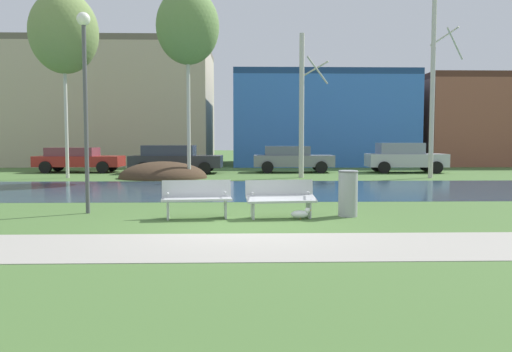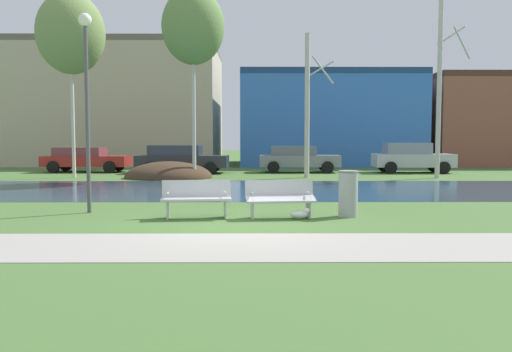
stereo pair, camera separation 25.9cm
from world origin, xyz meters
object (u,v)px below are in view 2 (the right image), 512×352
streetlamp (86,79)px  parked_sedan_second_dark (181,158)px  trash_bin (348,193)px  parked_van_nearest_red (85,159)px  bench_left (197,198)px  bench_right (280,198)px  seagull (300,214)px  parked_hatch_third_grey (298,158)px  parked_wagon_fourth_silver (411,157)px

streetlamp → parked_sedan_second_dark: size_ratio=1.00×
trash_bin → parked_van_nearest_red: size_ratio=0.23×
streetlamp → parked_sedan_second_dark: 14.90m
bench_left → parked_sedan_second_dark: bearing=99.2°
bench_right → seagull: bearing=-29.8°
bench_right → parked_hatch_third_grey: bearing=83.6°
trash_bin → parked_van_nearest_red: (-11.45, 16.31, 0.17)m
streetlamp → parked_van_nearest_red: 16.66m
parked_hatch_third_grey → parked_wagon_fourth_silver: parked_wagon_fourth_silver is taller
bench_left → parked_sedan_second_dark: parked_sedan_second_dark is taller
bench_right → parked_sedan_second_dark: parked_sedan_second_dark is taller
parked_van_nearest_red → parked_hatch_third_grey: (11.67, -0.28, 0.03)m
bench_right → parked_van_nearest_red: (-9.84, 16.50, 0.26)m
streetlamp → parked_wagon_fourth_silver: size_ratio=1.15×
bench_left → parked_van_nearest_red: parked_van_nearest_red is taller
trash_bin → parked_wagon_fourth_silver: bearing=68.1°
seagull → trash_bin: bearing=20.9°
parked_hatch_third_grey → parked_wagon_fourth_silver: (6.06, -0.39, 0.07)m
bench_right → parked_van_nearest_red: bearing=120.8°
seagull → streetlamp: size_ratio=0.10×
parked_van_nearest_red → parked_wagon_fourth_silver: size_ratio=1.10×
trash_bin → parked_hatch_third_grey: (0.22, 16.03, 0.20)m
trash_bin → streetlamp: streetlamp is taller
parked_van_nearest_red → parked_wagon_fourth_silver: parked_wagon_fourth_silver is taller
bench_left → streetlamp: 4.04m
parked_van_nearest_red → parked_wagon_fourth_silver: bearing=-2.2°
bench_right → parked_wagon_fourth_silver: (7.89, 15.84, 0.36)m
bench_left → streetlamp: (-2.75, 0.87, 2.82)m
bench_left → seagull: (2.38, -0.25, -0.34)m
bench_right → parked_hatch_third_grey: size_ratio=0.38×
parked_sedan_second_dark → trash_bin: bearing=-68.5°
bench_right → streetlamp: bearing=169.5°
seagull → streetlamp: streetlamp is taller
bench_left → trash_bin: bearing=3.1°
parked_van_nearest_red → parked_sedan_second_dark: size_ratio=0.96×
bench_right → parked_hatch_third_grey: parked_hatch_third_grey is taller
parked_wagon_fourth_silver → seagull: bearing=-114.9°
bench_left → seagull: bearing=-6.1°
streetlamp → parked_hatch_third_grey: size_ratio=1.11×
bench_left → parked_sedan_second_dark: 15.76m
parked_wagon_fourth_silver → bench_left: bearing=-121.8°
parked_wagon_fourth_silver → parked_hatch_third_grey: bearing=176.3°
parked_van_nearest_red → trash_bin: bearing=-54.9°
bench_left → bench_right: (1.94, 0.00, 0.00)m
trash_bin → bench_right: bearing=-173.2°
parked_hatch_third_grey → bench_right: bearing=-96.4°
bench_left → trash_bin: trash_bin is taller
bench_left → trash_bin: 3.55m
parked_sedan_second_dark → parked_hatch_third_grey: size_ratio=1.11×
bench_right → parked_sedan_second_dark: bearing=106.0°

